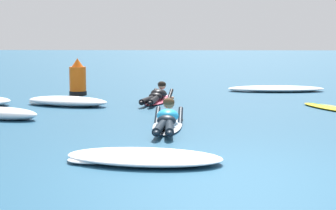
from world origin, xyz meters
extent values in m
plane|color=navy|center=(0.00, 10.00, 0.00)|extent=(120.00, 120.00, 0.00)
ellipsoid|color=silver|center=(-0.86, 3.62, 0.04)|extent=(0.53, 2.08, 0.07)
ellipsoid|color=silver|center=(-0.86, 4.60, 0.05)|extent=(0.19, 0.20, 0.06)
ellipsoid|color=#1E9EDB|center=(-0.86, 3.67, 0.20)|extent=(0.40, 0.66, 0.35)
ellipsoid|color=black|center=(-0.86, 3.28, 0.17)|extent=(0.34, 0.28, 0.20)
cylinder|color=black|center=(-0.94, 2.68, 0.14)|extent=(0.19, 0.90, 0.14)
ellipsoid|color=black|center=(-0.96, 2.24, 0.14)|extent=(0.10, 0.22, 0.08)
cylinder|color=black|center=(-0.78, 2.69, 0.14)|extent=(0.20, 0.90, 0.14)
ellipsoid|color=black|center=(-0.75, 2.24, 0.14)|extent=(0.10, 0.22, 0.08)
cylinder|color=black|center=(-1.08, 4.03, 0.12)|extent=(0.09, 0.63, 0.36)
sphere|color=#8C6647|center=(-1.08, 4.43, 0.02)|extent=(0.09, 0.09, 0.09)
cylinder|color=black|center=(-0.64, 4.01, 0.12)|extent=(0.09, 0.63, 0.36)
sphere|color=#8C6647|center=(-0.64, 4.39, 0.02)|extent=(0.09, 0.09, 0.09)
sphere|color=#8C6647|center=(-0.86, 4.05, 0.38)|extent=(0.21, 0.21, 0.21)
ellipsoid|color=#47331E|center=(-0.86, 4.03, 0.41)|extent=(0.22, 0.20, 0.16)
ellipsoid|color=#E54C66|center=(-1.32, 7.61, 0.04)|extent=(0.82, 2.15, 0.07)
ellipsoid|color=#E54C66|center=(-1.18, 8.60, 0.05)|extent=(0.22, 0.22, 0.06)
ellipsoid|color=black|center=(-1.31, 7.66, 0.20)|extent=(0.49, 0.73, 0.35)
ellipsoid|color=black|center=(-1.37, 7.27, 0.17)|extent=(0.38, 0.33, 0.20)
cylinder|color=black|center=(-1.53, 6.70, 0.14)|extent=(0.31, 0.87, 0.14)
ellipsoid|color=black|center=(-1.61, 6.28, 0.14)|extent=(0.13, 0.23, 0.08)
cylinder|color=black|center=(-1.37, 6.68, 0.14)|extent=(0.21, 0.87, 0.14)
ellipsoid|color=black|center=(-1.41, 6.25, 0.14)|extent=(0.13, 0.23, 0.08)
cylinder|color=black|center=(-1.48, 8.06, 0.12)|extent=(0.17, 0.58, 0.33)
sphere|color=tan|center=(-1.42, 8.43, 0.02)|extent=(0.09, 0.09, 0.09)
cylinder|color=black|center=(-1.05, 7.97, 0.12)|extent=(0.17, 0.58, 0.33)
sphere|color=tan|center=(-0.99, 8.33, 0.02)|extent=(0.09, 0.09, 0.09)
sphere|color=tan|center=(-1.26, 8.05, 0.38)|extent=(0.21, 0.21, 0.21)
ellipsoid|color=black|center=(-1.26, 8.03, 0.41)|extent=(0.25, 0.23, 0.16)
ellipsoid|color=yellow|center=(2.73, 6.33, 0.04)|extent=(1.27, 2.08, 0.07)
cube|color=#1E9EDB|center=(2.73, 6.33, 0.07)|extent=(0.71, 1.61, 0.01)
ellipsoid|color=white|center=(-4.21, 4.41, 0.12)|extent=(1.70, 1.06, 0.24)
ellipsoid|color=white|center=(-3.80, 4.37, 0.08)|extent=(0.62, 0.40, 0.17)
ellipsoid|color=white|center=(-1.01, 0.76, 0.07)|extent=(2.17, 1.26, 0.15)
ellipsoid|color=white|center=(-0.48, 0.84, 0.05)|extent=(0.82, 0.62, 0.10)
ellipsoid|color=white|center=(-1.63, 0.74, 0.04)|extent=(0.84, 0.67, 0.08)
ellipsoid|color=white|center=(-3.44, 6.67, 0.11)|extent=(2.28, 1.53, 0.23)
ellipsoid|color=white|center=(-2.90, 6.63, 0.08)|extent=(0.87, 0.81, 0.16)
ellipsoid|color=white|center=(-4.07, 6.80, 0.06)|extent=(0.86, 0.66, 0.12)
ellipsoid|color=white|center=(2.05, 10.57, 0.09)|extent=(2.94, 1.23, 0.17)
ellipsoid|color=white|center=(2.77, 10.77, 0.06)|extent=(1.16, 0.83, 0.12)
ellipsoid|color=white|center=(1.19, 10.43, 0.05)|extent=(1.13, 0.75, 0.09)
cylinder|color=#EA5B0F|center=(-3.72, 9.11, 0.40)|extent=(0.47, 0.47, 0.81)
cone|color=#EA5B0F|center=(-3.72, 9.11, 0.93)|extent=(0.33, 0.33, 0.24)
cylinder|color=black|center=(-3.72, 9.11, 0.06)|extent=(0.49, 0.49, 0.12)
camera|label=1|loc=(-0.31, -6.20, 1.60)|focal=58.58mm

